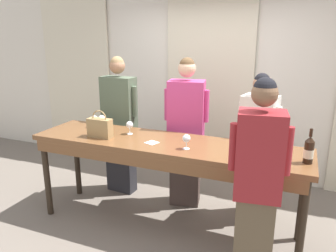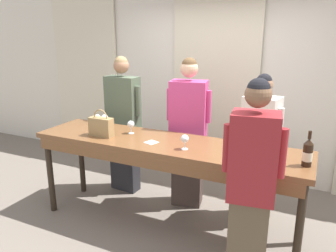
{
  "view_description": "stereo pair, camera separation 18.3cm",
  "coord_description": "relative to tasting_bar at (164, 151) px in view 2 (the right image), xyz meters",
  "views": [
    {
      "loc": [
        1.25,
        -3.0,
        2.1
      ],
      "look_at": [
        0.0,
        0.07,
        1.15
      ],
      "focal_mm": 35.0,
      "sensor_mm": 36.0,
      "label": 1
    },
    {
      "loc": [
        1.42,
        -2.93,
        2.1
      ],
      "look_at": [
        0.0,
        0.07,
        1.15
      ],
      "focal_mm": 35.0,
      "sensor_mm": 36.0,
      "label": 2
    }
  ],
  "objects": [
    {
      "name": "wine_glass_front_right",
      "position": [
        0.28,
        -0.11,
        0.2
      ],
      "size": [
        0.08,
        0.08,
        0.15
      ],
      "color": "white",
      "rests_on": "tasting_bar"
    },
    {
      "name": "curtain_panel_left",
      "position": [
        -2.34,
        1.68,
        0.44
      ],
      "size": [
        1.28,
        0.03,
        2.69
      ],
      "color": "beige",
      "rests_on": "ground_plane"
    },
    {
      "name": "guest_olive_jacket",
      "position": [
        -0.9,
        0.62,
        0.03
      ],
      "size": [
        0.56,
        0.24,
        1.82
      ],
      "color": "#28282D",
      "rests_on": "ground_plane"
    },
    {
      "name": "curtain_panel_center",
      "position": [
        0.0,
        1.68,
        0.44
      ],
      "size": [
        1.28,
        0.03,
        2.69
      ],
      "color": "beige",
      "rests_on": "ground_plane"
    },
    {
      "name": "napkin",
      "position": [
        -0.11,
        -0.07,
        0.1
      ],
      "size": [
        0.15,
        0.15,
        0.0
      ],
      "color": "white",
      "rests_on": "tasting_bar"
    },
    {
      "name": "handbag",
      "position": [
        -0.72,
        -0.1,
        0.21
      ],
      "size": [
        0.27,
        0.11,
        0.3
      ],
      "color": "#997A4C",
      "rests_on": "tasting_bar"
    },
    {
      "name": "host_pouring",
      "position": [
        1.02,
        -0.56,
        0.02
      ],
      "size": [
        0.47,
        0.32,
        1.8
      ],
      "color": "brown",
      "rests_on": "ground_plane"
    },
    {
      "name": "wine_bottle",
      "position": [
        1.38,
        -0.05,
        0.22
      ],
      "size": [
        0.08,
        0.08,
        0.31
      ],
      "color": "black",
      "rests_on": "tasting_bar"
    },
    {
      "name": "wall_back",
      "position": [
        0.0,
        1.74,
        0.5
      ],
      "size": [
        12.0,
        0.06,
        2.8
      ],
      "color": "silver",
      "rests_on": "ground_plane"
    },
    {
      "name": "tasting_bar",
      "position": [
        0.0,
        0.0,
        0.0
      ],
      "size": [
        2.92,
        0.71,
        1.0
      ],
      "color": "brown",
      "rests_on": "ground_plane"
    },
    {
      "name": "guest_pink_top",
      "position": [
        0.02,
        0.62,
        0.03
      ],
      "size": [
        0.54,
        0.35,
        1.83
      ],
      "color": "#473833",
      "rests_on": "ground_plane"
    },
    {
      "name": "ground_plane",
      "position": [
        0.0,
        0.02,
        -0.9
      ],
      "size": [
        18.0,
        18.0,
        0.0
      ],
      "primitive_type": "plane",
      "color": "#70665B"
    },
    {
      "name": "wine_glass_center_mid",
      "position": [
        -0.47,
        0.12,
        0.2
      ],
      "size": [
        0.08,
        0.08,
        0.15
      ],
      "color": "white",
      "rests_on": "tasting_bar"
    },
    {
      "name": "wine_glass_front_mid",
      "position": [
        -0.88,
        0.15,
        0.2
      ],
      "size": [
        0.08,
        0.08,
        0.15
      ],
      "color": "white",
      "rests_on": "tasting_bar"
    },
    {
      "name": "wine_glass_front_left",
      "position": [
        0.9,
        0.03,
        0.2
      ],
      "size": [
        0.08,
        0.08,
        0.15
      ],
      "color": "white",
      "rests_on": "tasting_bar"
    },
    {
      "name": "guest_cream_sweater",
      "position": [
        0.87,
        0.62,
        -0.05
      ],
      "size": [
        0.48,
        0.35,
        1.69
      ],
      "color": "brown",
      "rests_on": "ground_plane"
    },
    {
      "name": "wine_glass_center_right",
      "position": [
        -0.92,
        0.24,
        0.2
      ],
      "size": [
        0.08,
        0.08,
        0.15
      ],
      "color": "white",
      "rests_on": "tasting_bar"
    },
    {
      "name": "wine_glass_center_left",
      "position": [
        -1.0,
        0.2,
        0.2
      ],
      "size": [
        0.08,
        0.08,
        0.15
      ],
      "color": "white",
      "rests_on": "tasting_bar"
    }
  ]
}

